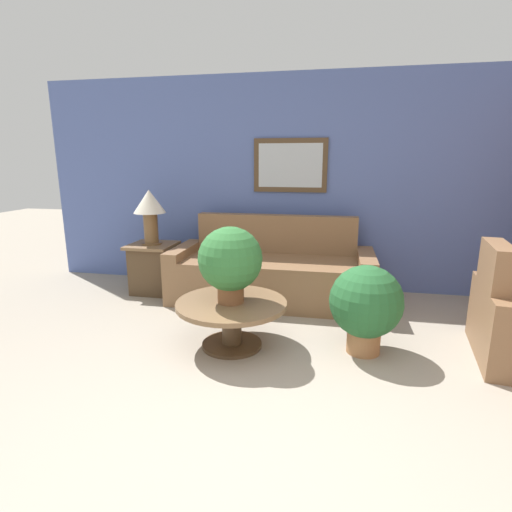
{
  "coord_description": "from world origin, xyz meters",
  "views": [
    {
      "loc": [
        0.27,
        -1.73,
        1.59
      ],
      "look_at": [
        -0.5,
        2.1,
        0.65
      ],
      "focal_mm": 28.0,
      "sensor_mm": 36.0,
      "label": 1
    }
  ],
  "objects_px": {
    "potted_plant_floor": "(366,304)",
    "table_lamp": "(150,208)",
    "side_table": "(153,267)",
    "couch_main": "(271,273)",
    "potted_plant_on_table": "(230,261)",
    "coffee_table": "(232,314)"
  },
  "relations": [
    {
      "from": "couch_main",
      "to": "potted_plant_on_table",
      "type": "height_order",
      "value": "potted_plant_on_table"
    },
    {
      "from": "side_table",
      "to": "potted_plant_floor",
      "type": "height_order",
      "value": "potted_plant_floor"
    },
    {
      "from": "coffee_table",
      "to": "potted_plant_on_table",
      "type": "distance_m",
      "value": 0.47
    },
    {
      "from": "potted_plant_on_table",
      "to": "potted_plant_floor",
      "type": "height_order",
      "value": "potted_plant_on_table"
    },
    {
      "from": "coffee_table",
      "to": "table_lamp",
      "type": "bearing_deg",
      "value": 136.44
    },
    {
      "from": "potted_plant_floor",
      "to": "table_lamp",
      "type": "bearing_deg",
      "value": 154.83
    },
    {
      "from": "couch_main",
      "to": "side_table",
      "type": "height_order",
      "value": "couch_main"
    },
    {
      "from": "coffee_table",
      "to": "potted_plant_on_table",
      "type": "xyz_separation_m",
      "value": [
        -0.0,
        -0.01,
        0.47
      ]
    },
    {
      "from": "couch_main",
      "to": "potted_plant_on_table",
      "type": "relative_size",
      "value": 3.52
    },
    {
      "from": "couch_main",
      "to": "side_table",
      "type": "bearing_deg",
      "value": -179.62
    },
    {
      "from": "table_lamp",
      "to": "coffee_table",
      "type": "bearing_deg",
      "value": -43.56
    },
    {
      "from": "side_table",
      "to": "potted_plant_on_table",
      "type": "distance_m",
      "value": 1.89
    },
    {
      "from": "side_table",
      "to": "potted_plant_floor",
      "type": "xyz_separation_m",
      "value": [
        2.45,
        -1.15,
        0.12
      ]
    },
    {
      "from": "couch_main",
      "to": "potted_plant_on_table",
      "type": "bearing_deg",
      "value": -96.47
    },
    {
      "from": "couch_main",
      "to": "table_lamp",
      "type": "distance_m",
      "value": 1.64
    },
    {
      "from": "table_lamp",
      "to": "potted_plant_floor",
      "type": "height_order",
      "value": "table_lamp"
    },
    {
      "from": "potted_plant_on_table",
      "to": "couch_main",
      "type": "bearing_deg",
      "value": 83.53
    },
    {
      "from": "side_table",
      "to": "table_lamp",
      "type": "height_order",
      "value": "table_lamp"
    },
    {
      "from": "coffee_table",
      "to": "side_table",
      "type": "relative_size",
      "value": 1.58
    },
    {
      "from": "couch_main",
      "to": "potted_plant_floor",
      "type": "distance_m",
      "value": 1.52
    },
    {
      "from": "couch_main",
      "to": "table_lamp",
      "type": "height_order",
      "value": "table_lamp"
    },
    {
      "from": "couch_main",
      "to": "potted_plant_on_table",
      "type": "xyz_separation_m",
      "value": [
        -0.14,
        -1.28,
        0.46
      ]
    }
  ]
}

